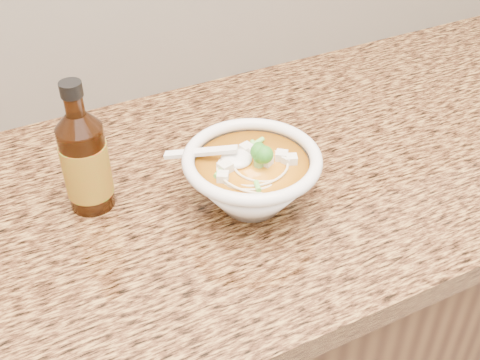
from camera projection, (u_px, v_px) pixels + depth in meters
name	position (u px, v px, depth m)	size (l,w,h in m)	color
cabinet	(208.00, 359.00, 1.26)	(4.00, 0.65, 0.86)	#311B0E
counter_slab	(199.00, 195.00, 0.98)	(4.00, 0.68, 0.04)	olive
soup_bowl	(252.00, 179.00, 0.91)	(0.22, 0.21, 0.12)	white
hot_sauce_bottle	(85.00, 162.00, 0.89)	(0.09, 0.09, 0.21)	#321606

